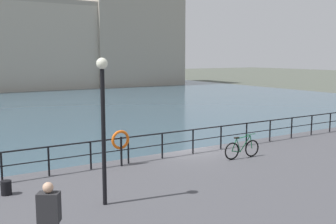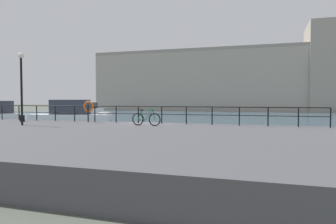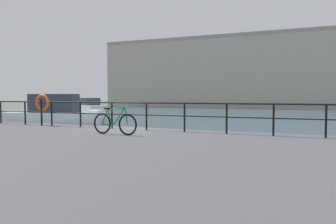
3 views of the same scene
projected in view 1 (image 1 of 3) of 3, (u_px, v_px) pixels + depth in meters
ground_plane at (190, 171)px, 18.73m from camera, size 240.00×240.00×0.00m
water_basin at (28, 105)px, 44.00m from camera, size 80.00×60.00×0.01m
quay_promenade at (307, 203)px, 13.22m from camera, size 56.00×13.00×1.05m
harbor_building at (34, 43)px, 64.81m from camera, size 63.48×11.80×17.99m
quay_railing at (193, 137)px, 17.65m from camera, size 21.99×0.07×1.08m
parked_bicycle at (242, 149)px, 16.87m from camera, size 1.77×0.17×0.98m
mooring_bollard at (6, 188)px, 12.45m from camera, size 0.32×0.32×0.44m
life_ring_stand at (121, 141)px, 15.63m from camera, size 0.75×0.16×1.40m
quay_lamp_post at (103, 111)px, 11.30m from camera, size 0.32×0.32×4.17m
standing_person at (49, 221)px, 8.34m from camera, size 0.52×0.48×1.69m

